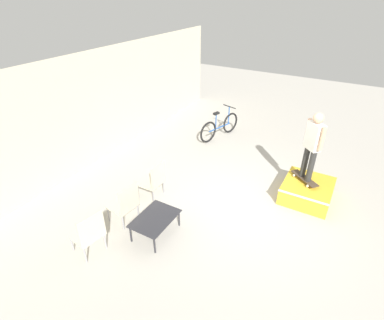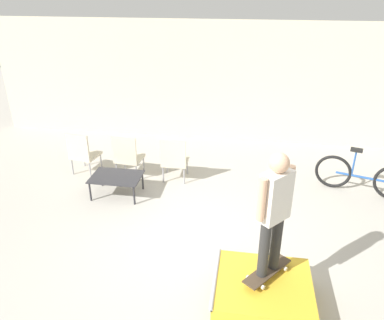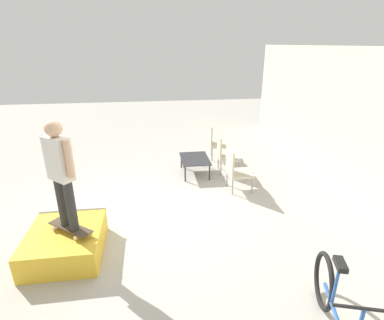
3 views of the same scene
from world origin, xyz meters
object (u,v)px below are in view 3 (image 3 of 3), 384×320
object	(u,v)px
skate_ramp_box	(66,242)
skateboard_on_ramp	(70,227)
person_skater	(60,168)
patio_chair_right	(236,169)
bicycle	(337,317)
patio_chair_center	(225,153)
coffee_table	(195,160)
patio_chair_left	(216,141)

from	to	relation	value
skate_ramp_box	skateboard_on_ramp	xyz separation A→B (m)	(0.04, 0.12, 0.29)
person_skater	patio_chair_right	size ratio (longest dim) A/B	1.69
bicycle	patio_chair_center	bearing A→B (deg)	-162.57
coffee_table	patio_chair_center	distance (m)	0.76
skate_ramp_box	person_skater	bearing A→B (deg)	69.91
person_skater	patio_chair_left	size ratio (longest dim) A/B	1.69
patio_chair_left	person_skater	bearing A→B (deg)	151.10
skateboard_on_ramp	bicycle	size ratio (longest dim) A/B	0.42
patio_chair_left	skate_ramp_box	bearing A→B (deg)	149.71
coffee_table	bicycle	size ratio (longest dim) A/B	0.56
patio_chair_left	bicycle	xyz separation A→B (m)	(5.72, 0.06, -0.13)
person_skater	patio_chair_left	xyz separation A→B (m)	(-3.81, 3.05, -0.95)
skate_ramp_box	patio_chair_right	bearing A→B (deg)	119.22
patio_chair_center	patio_chair_left	bearing A→B (deg)	4.65
bicycle	patio_chair_left	bearing A→B (deg)	-162.71
coffee_table	patio_chair_left	world-z (taller)	patio_chair_left
skate_ramp_box	patio_chair_center	world-z (taller)	patio_chair_center
skate_ramp_box	person_skater	size ratio (longest dim) A/B	0.76
skate_ramp_box	patio_chair_left	xyz separation A→B (m)	(-3.77, 3.16, 0.30)
person_skater	patio_chair_center	size ratio (longest dim) A/B	1.69
person_skater	patio_chair_center	bearing A→B (deg)	84.93
patio_chair_right	coffee_table	bearing A→B (deg)	35.78
person_skater	patio_chair_center	xyz separation A→B (m)	(-2.81, 3.04, -0.95)
patio_chair_center	bicycle	bearing A→B (deg)	-174.54
patio_chair_right	patio_chair_left	bearing A→B (deg)	-1.43
coffee_table	patio_chair_right	size ratio (longest dim) A/B	1.00
skate_ramp_box	patio_chair_center	xyz separation A→B (m)	(-2.77, 3.16, 0.30)
skateboard_on_ramp	skate_ramp_box	bearing A→B (deg)	-162.12
bicycle	person_skater	bearing A→B (deg)	-104.91
coffee_table	patio_chair_right	xyz separation A→B (m)	(0.99, 0.75, 0.14)
person_skater	bicycle	bearing A→B (deg)	10.59
skateboard_on_ramp	coffee_table	distance (m)	3.62
person_skater	patio_chair_center	world-z (taller)	person_skater
skateboard_on_ramp	patio_chair_center	distance (m)	4.15
person_skater	patio_chair_right	world-z (taller)	person_skater
skateboard_on_ramp	patio_chair_left	distance (m)	4.88
skate_ramp_box	patio_chair_right	xyz separation A→B (m)	(-1.77, 3.16, 0.30)
coffee_table	bicycle	bearing A→B (deg)	9.79
patio_chair_center	bicycle	distance (m)	4.73
skate_ramp_box	patio_chair_right	world-z (taller)	patio_chair_right
bicycle	skate_ramp_box	bearing A→B (deg)	-104.53
person_skater	skateboard_on_ramp	bearing A→B (deg)	-137.80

